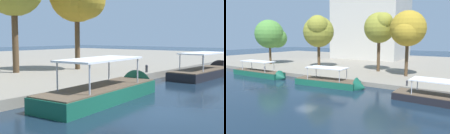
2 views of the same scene
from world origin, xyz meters
The scene contains 4 objects.
ground_plane centered at (0.00, 0.00, 0.00)m, with size 220.00×220.00×0.00m, color #142333.
tour_boat_1 centered at (1.32, 4.77, 0.41)m, with size 11.60×3.90×3.98m.
tour_boat_2 centered at (17.37, 3.93, 0.28)m, with size 11.39×3.58×3.90m.
mooring_bollard_0 centered at (11.63, 8.09, 1.09)m, with size 0.28×0.28×0.79m.
Camera 1 is at (-14.87, -8.05, 4.24)m, focal length 48.45 mm.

